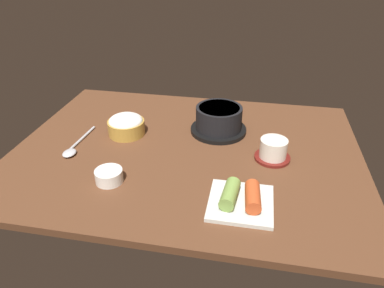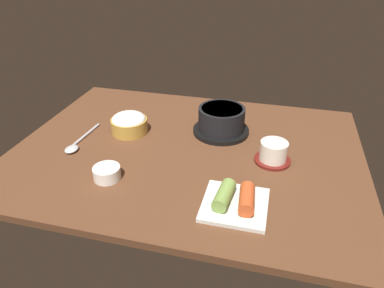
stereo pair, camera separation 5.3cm
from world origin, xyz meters
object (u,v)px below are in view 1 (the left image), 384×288
(rice_bowl, at_px, (126,125))
(spoon, at_px, (73,148))
(tea_cup_with_saucer, at_px, (273,150))
(stone_pot, at_px, (219,120))
(kimchi_plate, at_px, (241,199))
(side_bowl_near, at_px, (109,176))

(rice_bowl, bearing_deg, spoon, -134.19)
(tea_cup_with_saucer, height_order, spoon, tea_cup_with_saucer)
(tea_cup_with_saucer, bearing_deg, stone_pot, 141.93)
(stone_pot, distance_m, rice_bowl, 0.29)
(rice_bowl, relative_size, spoon, 0.60)
(tea_cup_with_saucer, xyz_separation_m, kimchi_plate, (-0.07, -0.21, -0.01))
(stone_pot, distance_m, kimchi_plate, 0.36)
(rice_bowl, xyz_separation_m, kimchi_plate, (0.38, -0.28, -0.02))
(kimchi_plate, bearing_deg, stone_pot, 105.38)
(rice_bowl, height_order, kimchi_plate, rice_bowl)
(tea_cup_with_saucer, distance_m, side_bowl_near, 0.45)
(kimchi_plate, xyz_separation_m, spoon, (-0.50, 0.15, -0.01))
(kimchi_plate, bearing_deg, tea_cup_with_saucer, 71.22)
(side_bowl_near, distance_m, spoon, 0.20)
(tea_cup_with_saucer, xyz_separation_m, side_bowl_near, (-0.41, -0.19, -0.01))
(kimchi_plate, height_order, side_bowl_near, kimchi_plate)
(tea_cup_with_saucer, bearing_deg, spoon, -173.93)
(kimchi_plate, relative_size, side_bowl_near, 2.12)
(tea_cup_with_saucer, bearing_deg, rice_bowl, 172.09)
(stone_pot, bearing_deg, spoon, -154.40)
(stone_pot, xyz_separation_m, tea_cup_with_saucer, (0.17, -0.13, -0.01))
(stone_pot, xyz_separation_m, spoon, (-0.40, -0.19, -0.04))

